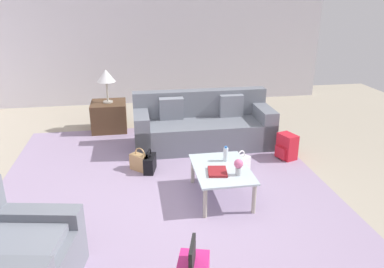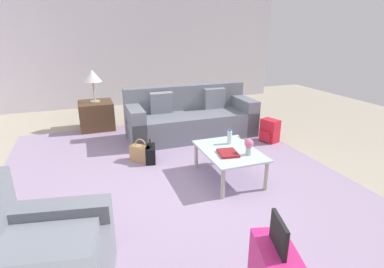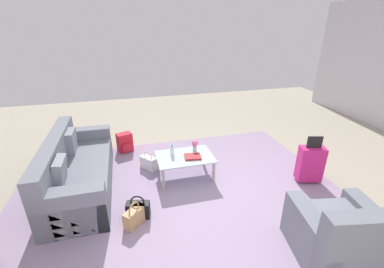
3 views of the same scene
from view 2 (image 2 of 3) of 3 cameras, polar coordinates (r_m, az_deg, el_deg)
The scene contains 14 objects.
ground_plane at distance 3.56m, azimuth 2.44°, elevation -12.48°, with size 12.00×12.00×0.00m, color #A89E89.
wall_right at distance 7.94m, azimuth -11.97°, elevation 16.63°, with size 0.12×8.00×3.10m, color silver.
area_rug at distance 3.99m, azimuth -3.55°, elevation -8.65°, with size 5.20×4.40×0.01m, color #9984A3.
couch at distance 5.51m, azimuth -0.38°, elevation 2.89°, with size 0.88×2.29×0.90m.
coffee_table at distance 3.91m, azimuth 7.09°, elevation -3.72°, with size 0.97×0.68×0.41m.
water_bottle at distance 4.06m, azimuth 7.17°, elevation -0.60°, with size 0.06×0.06×0.20m.
coffee_table_book at distance 3.75m, azimuth 6.86°, elevation -3.63°, with size 0.28×0.22×0.03m, color maroon.
flower_vase at distance 3.74m, azimuth 10.77°, elevation -2.16°, with size 0.11×0.11×0.21m.
side_table at distance 6.20m, azimuth -17.71°, elevation 3.42°, with size 0.64×0.64×0.54m, color #513823.
table_lamp at distance 6.05m, azimuth -18.44°, elevation 10.29°, with size 0.33×0.33×0.62m.
handbag_black at distance 4.50m, azimuth -7.89°, elevation -3.67°, with size 0.34×0.21×0.36m.
handbag_white at distance 4.67m, azimuth 8.40°, elevation -2.82°, with size 0.31×0.34×0.36m.
handbag_tan at distance 4.53m, azimuth -9.67°, elevation -3.62°, with size 0.32×0.33×0.36m.
backpack_red at distance 5.40m, azimuth 14.53°, elevation 0.55°, with size 0.35×0.32×0.40m.
Camera 2 is at (-2.79, 1.17, 1.88)m, focal length 28.00 mm.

